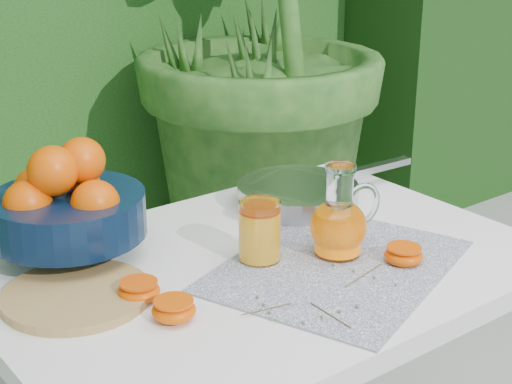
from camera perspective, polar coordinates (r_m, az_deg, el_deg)
potted_plant_right at (r=2.80m, az=-1.78°, el=12.73°), size 2.64×2.64×1.98m
white_table at (r=1.48m, az=0.47°, el=-7.89°), size 1.00×0.70×0.75m
placemat at (r=1.43m, az=5.91°, el=-5.34°), size 0.56×0.50×0.00m
cutting_board at (r=1.35m, az=-12.93°, el=-7.31°), size 0.28×0.28×0.02m
fruit_bowl at (r=1.47m, az=-13.65°, el=-0.93°), size 0.37×0.37×0.22m
juice_pitcher at (r=1.45m, az=6.08°, el=-2.30°), size 0.15×0.11×0.18m
juice_tumbler at (r=1.42m, az=0.26°, el=-2.95°), size 0.08×0.08×0.11m
saute_pan at (r=1.70m, az=3.18°, el=-0.07°), size 0.46×0.27×0.05m
orange_halves at (r=1.33m, az=-0.80°, el=-6.69°), size 0.53×0.25×0.03m
thyme_sprigs at (r=1.31m, az=4.92°, el=-7.66°), size 0.31×0.18×0.01m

